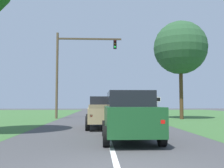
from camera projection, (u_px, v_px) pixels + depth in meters
name	position (u px, v px, depth m)	size (l,w,h in m)	color
ground_plane	(106.00, 127.00, 16.90)	(120.00, 120.00, 0.00)	#424244
red_suv_near	(129.00, 115.00, 10.81)	(2.21, 4.85, 1.99)	#194C23
pickup_truck_lead	(105.00, 112.00, 16.11)	(2.46, 4.88, 1.91)	tan
traffic_light	(73.00, 63.00, 26.70)	(6.63, 0.40, 8.68)	brown
keep_moving_sign	(158.00, 104.00, 25.76)	(0.60, 0.09, 2.24)	gray
oak_tree_right	(180.00, 48.00, 25.74)	(5.18, 5.18, 9.53)	#4C351E
crossing_suv_far	(136.00, 109.00, 29.24)	(4.51, 2.20, 1.66)	black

